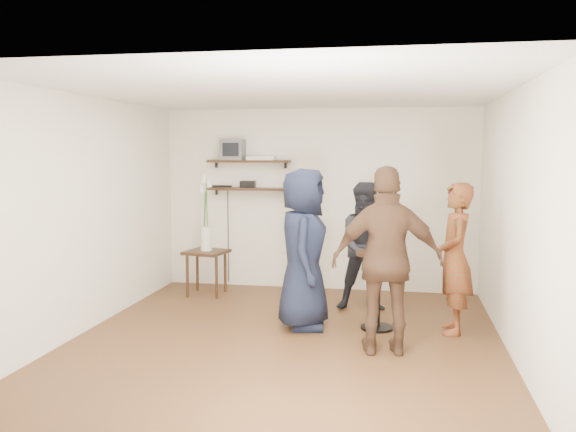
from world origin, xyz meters
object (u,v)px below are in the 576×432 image
Objects in this scene: crt_monitor at (233,150)px; side_table at (206,258)px; person_plaid at (455,258)px; person_navy at (303,249)px; drinks_table at (378,280)px; person_dark at (368,247)px; dvd_deck at (261,158)px; radio at (248,184)px; person_brown at (388,261)px.

crt_monitor is 1.62m from side_table.
person_navy is (-1.66, -0.12, 0.07)m from person_plaid.
person_plaid is (0.83, 0.03, 0.26)m from drinks_table.
person_plaid reaches higher than person_dark.
dvd_deck is 0.46× the size of drinks_table.
radio is 3.40m from person_brown.
crt_monitor is 1.45× the size of radio.
person_navy reaches higher than drinks_table.
dvd_deck is at bearing 137.28° from person_dark.
person_plaid is at bearing -32.63° from radio.
crt_monitor reaches higher than drinks_table.
person_plaid reaches higher than side_table.
dvd_deck is at bearing 0.00° from radio.
dvd_deck is 0.24× the size of person_plaid.
radio is at bearing 137.13° from drinks_table.
radio is (0.21, 0.00, -0.50)m from crt_monitor.
side_table is 3.29m from person_brown.
side_table is 0.71× the size of drinks_table.
side_table is at bearing -129.33° from radio.
dvd_deck is at bearing -126.57° from person_plaid.
radio is at bearing -60.19° from person_brown.
dvd_deck is 3.37m from person_brown.
drinks_table is at bearing -90.00° from person_dark.
person_plaid is (2.57, -1.78, -1.07)m from dvd_deck.
radio reaches higher than drinks_table.
side_table is at bearing -113.66° from crt_monitor.
person_brown is at bearing -134.03° from person_navy.
person_navy is (1.12, -1.90, -0.62)m from radio.
dvd_deck is 2.84m from drinks_table.
radio is 3.37m from person_plaid.
crt_monitor reaches higher than side_table.
person_dark is at bearing -10.81° from side_table.
dvd_deck is at bearing 133.97° from drinks_table.
person_dark reaches higher than side_table.
drinks_table is (2.40, -1.25, 0.04)m from side_table.
person_dark is at bearing -130.57° from person_plaid.
drinks_table is (1.74, -1.81, -1.33)m from dvd_deck.
person_brown reaches higher than person_dark.
person_brown is at bearing -91.21° from person_dark.
radio is 0.12× the size of person_navy.
radio is at bearing 180.00° from dvd_deck.
person_brown is (2.28, -2.63, -1.09)m from crt_monitor.
crt_monitor is 3.17m from drinks_table.
person_plaid is at bearing -138.22° from person_brown.
person_brown is (1.86, -2.63, -0.97)m from dvd_deck.
person_brown is (2.53, -2.07, 0.41)m from side_table.
crt_monitor is at bearing 142.94° from person_dark.
drinks_table is 0.90m from person_navy.
person_plaid is at bearing 1.93° from drinks_table.
crt_monitor is 0.54m from radio.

